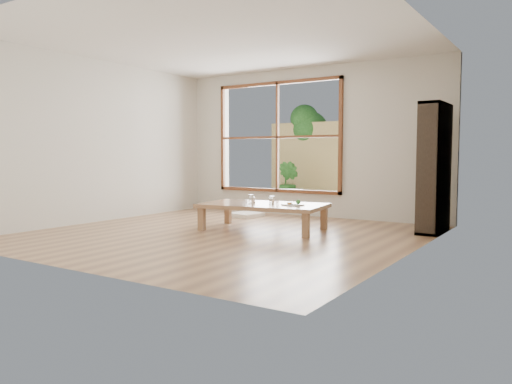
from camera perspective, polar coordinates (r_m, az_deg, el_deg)
ground at (r=6.84m, az=-3.47°, el=-4.82°), size 5.00×5.00×0.00m
low_table at (r=7.15m, az=0.83°, el=-1.70°), size 1.86×1.22×0.38m
floor_cushion at (r=8.72m, az=-1.22°, el=-2.61°), size 0.55×0.55×0.07m
bookshelf at (r=7.33m, az=19.71°, el=2.57°), size 0.29×0.80×1.79m
glass_tall at (r=7.12m, az=-0.56°, el=-0.83°), size 0.07×0.07×0.13m
glass_mid at (r=7.09m, az=1.74°, el=-1.04°), size 0.06×0.06×0.09m
glass_short at (r=7.25m, az=1.82°, el=-0.87°), size 0.08×0.08×0.10m
glass_small at (r=7.30m, az=-0.36°, el=-0.89°), size 0.07×0.07×0.08m
food_tray at (r=6.93m, az=4.33°, el=-1.37°), size 0.29×0.23×0.08m
deck at (r=10.17m, az=5.72°, el=-1.85°), size 2.80×2.00×0.05m
garden_bench at (r=9.96m, az=1.92°, el=-0.02°), size 1.22×0.68×0.37m
bamboo_fence at (r=11.01m, az=8.14°, el=3.30°), size 2.80×0.06×1.80m
shrub_right at (r=10.48m, az=12.16°, el=0.83°), size 1.01×0.96×0.89m
shrub_left at (r=10.85m, az=3.73°, el=1.11°), size 0.61×0.56×0.92m
garden_tree at (r=11.59m, az=5.73°, el=6.95°), size 1.04×0.85×2.22m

